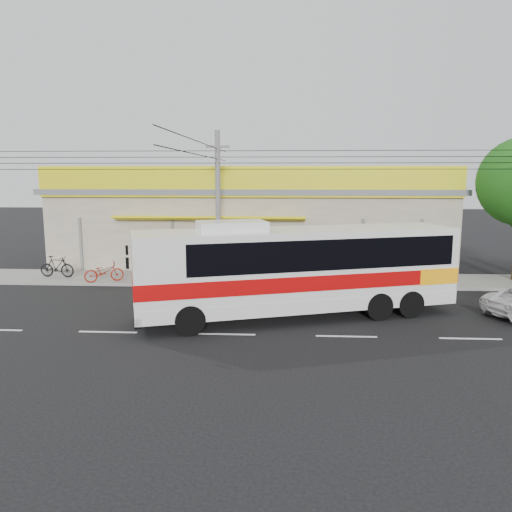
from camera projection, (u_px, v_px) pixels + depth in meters
The scene contains 8 objects.
ground at pixel (233, 314), 19.09m from camera, with size 120.00×120.00×0.00m, color black.
sidewalk at pixel (246, 279), 24.99m from camera, with size 30.00×3.20×0.15m, color gray.
lane_markings at pixel (226, 334), 16.63m from camera, with size 50.00×0.12×0.01m, color silver, non-canonical shape.
storefront_building at pixel (253, 224), 30.09m from camera, with size 22.60×9.20×5.70m.
coach_bus at pixel (302, 265), 18.38m from camera, with size 12.06×6.05×3.66m.
motorbike_red at pixel (104, 272), 24.00m from camera, with size 0.64×1.84×0.96m, color maroon.
motorbike_dark at pixel (57, 267), 25.06m from camera, with size 0.51×1.80×1.08m, color black.
utility_pole at pixel (218, 159), 22.33m from camera, with size 34.00×14.00×7.21m.
Camera 1 is at (1.94, -18.40, 5.28)m, focal length 35.00 mm.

